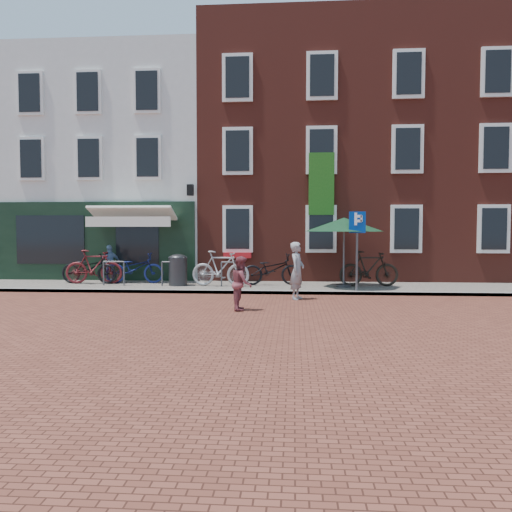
# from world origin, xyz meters

# --- Properties ---
(ground) EXTENTS (80.00, 80.00, 0.00)m
(ground) POSITION_xyz_m (0.00, 0.00, 0.00)
(ground) COLOR brown
(sidewalk) EXTENTS (24.00, 3.00, 0.10)m
(sidewalk) POSITION_xyz_m (1.00, 1.50, 0.05)
(sidewalk) COLOR slate
(sidewalk) RESTS_ON ground
(building_stucco) EXTENTS (8.00, 8.00, 9.00)m
(building_stucco) POSITION_xyz_m (-5.00, 7.00, 4.50)
(building_stucco) COLOR silver
(building_stucco) RESTS_ON ground
(building_brick_mid) EXTENTS (6.00, 8.00, 10.00)m
(building_brick_mid) POSITION_xyz_m (2.00, 7.00, 5.00)
(building_brick_mid) COLOR maroon
(building_brick_mid) RESTS_ON ground
(building_brick_right) EXTENTS (6.00, 8.00, 10.00)m
(building_brick_right) POSITION_xyz_m (8.00, 7.00, 5.00)
(building_brick_right) COLOR maroon
(building_brick_right) RESTS_ON ground
(litter_bin) EXTENTS (0.61, 0.61, 1.12)m
(litter_bin) POSITION_xyz_m (-1.35, 1.36, 0.68)
(litter_bin) COLOR #2F2F31
(litter_bin) RESTS_ON sidewalk
(parking_sign) EXTENTS (0.50, 0.08, 2.43)m
(parking_sign) POSITION_xyz_m (4.45, 0.24, 1.76)
(parking_sign) COLOR #4C4C4F
(parking_sign) RESTS_ON sidewalk
(parasol) EXTENTS (2.55, 2.55, 2.37)m
(parasol) POSITION_xyz_m (4.16, 1.30, 2.22)
(parasol) COLOR #4C4C4F
(parasol) RESTS_ON sidewalk
(woman) EXTENTS (0.56, 0.69, 1.63)m
(woman) POSITION_xyz_m (2.63, -1.02, 0.81)
(woman) COLOR gray
(woman) RESTS_ON ground
(boy) EXTENTS (0.53, 0.67, 1.33)m
(boy) POSITION_xyz_m (1.26, -3.06, 0.66)
(boy) COLOR brown
(boy) RESTS_ON ground
(cafe_person) EXTENTS (0.79, 0.76, 1.32)m
(cafe_person) POSITION_xyz_m (-4.09, 2.44, 0.76)
(cafe_person) COLOR #6F8FB6
(cafe_person) RESTS_ON sidewalk
(bicycle_0) EXTENTS (2.07, 0.87, 1.06)m
(bicycle_0) POSITION_xyz_m (-4.59, 1.76, 0.63)
(bicycle_0) COLOR black
(bicycle_0) RESTS_ON sidewalk
(bicycle_1) EXTENTS (2.00, 0.75, 1.18)m
(bicycle_1) POSITION_xyz_m (-4.38, 1.68, 0.69)
(bicycle_1) COLOR #5C171A
(bicycle_1) RESTS_ON sidewalk
(bicycle_2) EXTENTS (2.07, 0.89, 1.06)m
(bicycle_2) POSITION_xyz_m (-3.03, 1.96, 0.63)
(bicycle_2) COLOR navy
(bicycle_2) RESTS_ON sidewalk
(bicycle_3) EXTENTS (2.01, 0.79, 1.18)m
(bicycle_3) POSITION_xyz_m (0.11, 1.23, 0.69)
(bicycle_3) COLOR #949396
(bicycle_3) RESTS_ON sidewalk
(bicycle_4) EXTENTS (2.10, 1.02, 1.06)m
(bicycle_4) POSITION_xyz_m (1.79, 1.74, 0.63)
(bicycle_4) COLOR black
(bicycle_4) RESTS_ON sidewalk
(bicycle_5) EXTENTS (2.00, 0.72, 1.18)m
(bicycle_5) POSITION_xyz_m (5.01, 1.53, 0.69)
(bicycle_5) COLOR black
(bicycle_5) RESTS_ON sidewalk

